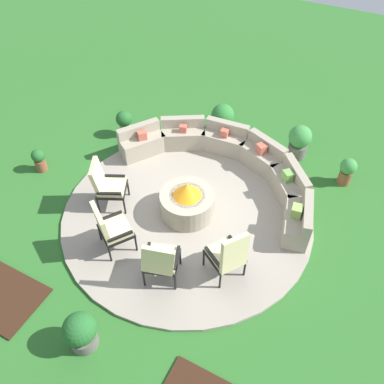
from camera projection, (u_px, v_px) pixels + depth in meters
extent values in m
plane|color=#2D6B28|center=(187.00, 214.00, 8.01)|extent=(24.00, 24.00, 0.00)
cylinder|color=#9E9384|center=(187.00, 213.00, 7.99)|extent=(4.93, 4.93, 0.06)
cylinder|color=#9E937F|center=(187.00, 204.00, 7.79)|extent=(1.06, 1.06, 0.49)
cylinder|color=black|center=(187.00, 196.00, 7.63)|extent=(0.69, 0.69, 0.06)
cone|color=orange|center=(187.00, 190.00, 7.51)|extent=(0.55, 0.55, 0.28)
cube|color=#9E937F|center=(296.00, 223.00, 7.47)|extent=(0.68, 1.07, 0.45)
cube|color=#9E937F|center=(308.00, 212.00, 7.20)|extent=(0.40, 1.00, 0.24)
cube|color=#9E937F|center=(287.00, 187.00, 8.14)|extent=(0.99, 1.04, 0.45)
cube|color=#9E937F|center=(297.00, 173.00, 7.92)|extent=(0.77, 0.85, 0.24)
cube|color=#9E937F|center=(261.00, 159.00, 8.74)|extent=(1.08, 0.79, 0.45)
cube|color=#9E937F|center=(268.00, 144.00, 8.56)|extent=(0.97, 0.53, 0.24)
cube|color=#9E937F|center=(224.00, 143.00, 9.14)|extent=(1.02, 0.52, 0.45)
cube|color=#9E937F|center=(228.00, 127.00, 8.99)|extent=(1.00, 0.23, 0.24)
cube|color=#9E937F|center=(183.00, 138.00, 9.26)|extent=(1.08, 0.89, 0.45)
cube|color=#9E937F|center=(183.00, 122.00, 9.11)|extent=(0.93, 0.64, 0.24)
cube|color=#9E937F|center=(142.00, 145.00, 9.07)|extent=(0.91, 1.07, 0.45)
cube|color=#9E937F|center=(138.00, 130.00, 8.91)|extent=(0.67, 0.92, 0.24)
cube|color=#BC5B47|center=(142.00, 135.00, 8.81)|extent=(0.25, 0.25, 0.19)
cube|color=#70A34C|center=(288.00, 176.00, 7.90)|extent=(0.26, 0.26, 0.20)
cube|color=#BC5B47|center=(224.00, 133.00, 8.89)|extent=(0.17, 0.15, 0.17)
cube|color=#BC5B47|center=(261.00, 149.00, 8.49)|extent=(0.25, 0.24, 0.19)
cube|color=#93B756|center=(297.00, 211.00, 7.24)|extent=(0.21, 0.24, 0.21)
cube|color=#BC5B47|center=(183.00, 129.00, 9.01)|extent=(0.20, 0.19, 0.16)
cylinder|color=black|center=(128.00, 188.00, 8.16)|extent=(0.04, 0.04, 0.38)
cylinder|color=black|center=(125.00, 207.00, 7.81)|extent=(0.04, 0.04, 0.38)
cylinder|color=black|center=(103.00, 188.00, 8.17)|extent=(0.04, 0.04, 0.38)
cylinder|color=black|center=(98.00, 206.00, 7.82)|extent=(0.04, 0.04, 0.38)
cube|color=black|center=(112.00, 189.00, 7.84)|extent=(0.73, 0.73, 0.05)
cube|color=beige|center=(112.00, 187.00, 7.79)|extent=(0.67, 0.67, 0.09)
cube|color=beige|center=(97.00, 177.00, 7.60)|extent=(0.34, 0.55, 0.65)
cube|color=black|center=(113.00, 176.00, 7.91)|extent=(0.44, 0.25, 0.04)
cube|color=black|center=(109.00, 193.00, 7.57)|extent=(0.44, 0.25, 0.04)
cylinder|color=black|center=(125.00, 223.00, 7.52)|extent=(0.04, 0.04, 0.38)
cylinder|color=black|center=(136.00, 244.00, 7.18)|extent=(0.04, 0.04, 0.38)
cylinder|color=black|center=(100.00, 233.00, 7.35)|extent=(0.04, 0.04, 0.38)
cylinder|color=black|center=(110.00, 254.00, 7.02)|extent=(0.04, 0.04, 0.38)
cube|color=black|center=(116.00, 231.00, 7.12)|extent=(0.77, 0.76, 0.05)
cube|color=beige|center=(116.00, 228.00, 7.07)|extent=(0.71, 0.70, 0.09)
cube|color=beige|center=(101.00, 223.00, 6.79)|extent=(0.51, 0.45, 0.71)
cube|color=black|center=(110.00, 216.00, 7.18)|extent=(0.29, 0.40, 0.04)
cube|color=black|center=(120.00, 236.00, 6.86)|extent=(0.29, 0.40, 0.04)
cylinder|color=black|center=(151.00, 254.00, 7.03)|extent=(0.04, 0.04, 0.38)
cylinder|color=black|center=(180.00, 257.00, 6.98)|extent=(0.04, 0.04, 0.38)
cylinder|color=black|center=(144.00, 279.00, 6.68)|extent=(0.04, 0.04, 0.38)
cylinder|color=black|center=(175.00, 283.00, 6.62)|extent=(0.04, 0.04, 0.38)
cube|color=black|center=(162.00, 260.00, 6.67)|extent=(0.71, 0.71, 0.05)
cube|color=beige|center=(162.00, 258.00, 6.62)|extent=(0.66, 0.65, 0.09)
cube|color=beige|center=(158.00, 261.00, 6.28)|extent=(0.56, 0.28, 0.65)
cube|color=black|center=(146.00, 254.00, 6.60)|extent=(0.20, 0.46, 0.04)
cube|color=black|center=(176.00, 258.00, 6.55)|extent=(0.20, 0.46, 0.04)
cylinder|color=black|center=(204.00, 258.00, 6.96)|extent=(0.04, 0.04, 0.38)
cylinder|color=black|center=(228.00, 247.00, 7.13)|extent=(0.04, 0.04, 0.38)
cylinder|color=black|center=(220.00, 281.00, 6.64)|extent=(0.04, 0.04, 0.38)
cylinder|color=black|center=(245.00, 269.00, 6.82)|extent=(0.04, 0.04, 0.38)
cube|color=black|center=(225.00, 256.00, 6.74)|extent=(0.76, 0.75, 0.05)
cube|color=beige|center=(225.00, 254.00, 6.68)|extent=(0.70, 0.69, 0.09)
cube|color=beige|center=(234.00, 254.00, 6.33)|extent=(0.37, 0.53, 0.72)
cube|color=black|center=(213.00, 257.00, 6.56)|extent=(0.43, 0.30, 0.04)
cube|color=black|center=(237.00, 246.00, 6.72)|extent=(0.43, 0.30, 0.04)
cylinder|color=brown|center=(41.00, 165.00, 8.83)|extent=(0.24, 0.24, 0.27)
sphere|color=#236028|center=(38.00, 156.00, 8.63)|extent=(0.28, 0.28, 0.28)
cylinder|color=#A89E8E|center=(125.00, 129.00, 9.69)|extent=(0.26, 0.26, 0.33)
sphere|color=#236028|center=(124.00, 119.00, 9.47)|extent=(0.38, 0.38, 0.38)
sphere|color=yellow|center=(125.00, 117.00, 9.41)|extent=(0.12, 0.12, 0.12)
cylinder|color=brown|center=(345.00, 177.00, 8.52)|extent=(0.27, 0.27, 0.32)
sphere|color=#3D8E42|center=(349.00, 166.00, 8.30)|extent=(0.34, 0.34, 0.34)
cylinder|color=brown|center=(222.00, 128.00, 9.80)|extent=(0.42, 0.42, 0.25)
sphere|color=#2D7A33|center=(223.00, 115.00, 9.54)|extent=(0.55, 0.55, 0.55)
cylinder|color=#605B56|center=(297.00, 150.00, 9.13)|extent=(0.42, 0.42, 0.33)
sphere|color=#3D8E42|center=(300.00, 137.00, 8.85)|extent=(0.51, 0.51, 0.51)
sphere|color=yellow|center=(304.00, 134.00, 8.75)|extent=(0.19, 0.19, 0.19)
cylinder|color=#605B56|center=(84.00, 339.00, 6.08)|extent=(0.42, 0.42, 0.24)
sphere|color=#236028|center=(79.00, 329.00, 5.83)|extent=(0.51, 0.51, 0.51)
sphere|color=#DB337A|center=(81.00, 328.00, 5.74)|extent=(0.19, 0.19, 0.19)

